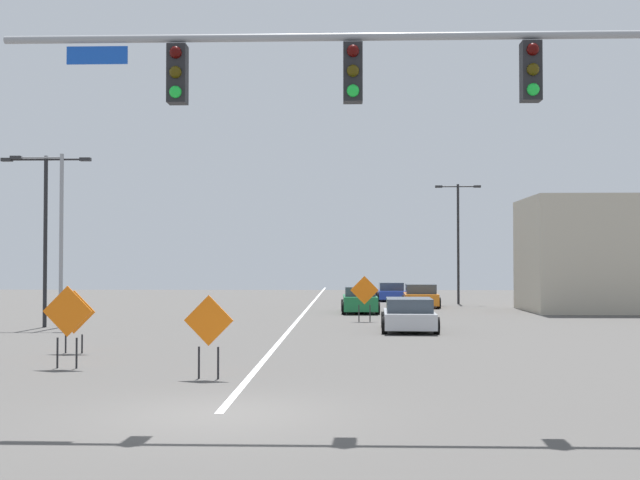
# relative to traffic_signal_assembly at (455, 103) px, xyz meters

# --- Properties ---
(ground) EXTENTS (127.52, 127.52, 0.00)m
(ground) POSITION_rel_traffic_signal_assembly_xyz_m (-4.17, 0.02, -5.48)
(ground) COLOR #4C4947
(road_centre_stripe) EXTENTS (0.16, 70.84, 0.01)m
(road_centre_stripe) POSITION_rel_traffic_signal_assembly_xyz_m (-4.17, 35.44, -5.48)
(road_centre_stripe) COLOR white
(road_centre_stripe) RESTS_ON ground
(traffic_signal_assembly) EXTENTS (12.61, 0.44, 7.27)m
(traffic_signal_assembly) POSITION_rel_traffic_signal_assembly_xyz_m (0.00, 0.00, 0.00)
(traffic_signal_assembly) COLOR gray
(traffic_signal_assembly) RESTS_ON ground
(street_lamp_near_right) EXTENTS (2.91, 0.24, 7.68)m
(street_lamp_near_right) POSITION_rel_traffic_signal_assembly_xyz_m (5.23, 38.04, -0.95)
(street_lamp_near_right) COLOR black
(street_lamp_near_right) RESTS_ON ground
(street_lamp_near_left) EXTENTS (2.21, 0.24, 7.13)m
(street_lamp_near_left) POSITION_rel_traffic_signal_assembly_xyz_m (-13.81, 18.65, -1.48)
(street_lamp_near_left) COLOR gray
(street_lamp_near_left) RESTS_ON ground
(street_lamp_mid_right) EXTENTS (3.72, 0.24, 7.06)m
(street_lamp_mid_right) POSITION_rel_traffic_signal_assembly_xyz_m (-14.32, 18.74, -1.22)
(street_lamp_mid_right) COLOR black
(street_lamp_mid_right) RESTS_ON ground
(construction_sign_median_far) EXTENTS (1.28, 0.12, 2.07)m
(construction_sign_median_far) POSITION_rel_traffic_signal_assembly_xyz_m (-8.96, 6.00, -4.16)
(construction_sign_median_far) COLOR orange
(construction_sign_median_far) RESTS_ON ground
(construction_sign_right_lane) EXTENTS (1.27, 0.10, 1.84)m
(construction_sign_right_lane) POSITION_rel_traffic_signal_assembly_xyz_m (-9.92, 9.37, -4.35)
(construction_sign_right_lane) COLOR orange
(construction_sign_right_lane) RESTS_ON ground
(construction_sign_left_shoulder) EXTENTS (1.16, 0.15, 1.91)m
(construction_sign_left_shoulder) POSITION_rel_traffic_signal_assembly_xyz_m (-5.08, 4.30, -4.26)
(construction_sign_left_shoulder) COLOR orange
(construction_sign_left_shoulder) RESTS_ON ground
(construction_sign_right_shoulder) EXTENTS (1.28, 0.11, 2.05)m
(construction_sign_right_shoulder) POSITION_rel_traffic_signal_assembly_xyz_m (-1.12, 22.32, -4.18)
(construction_sign_right_shoulder) COLOR orange
(construction_sign_right_shoulder) RESTS_ON ground
(car_silver_near) EXTENTS (2.29, 4.59, 1.27)m
(car_silver_near) POSITION_rel_traffic_signal_assembly_xyz_m (0.51, 17.58, -4.87)
(car_silver_near) COLOR #B7BABF
(car_silver_near) RESTS_ON ground
(car_blue_far) EXTENTS (2.04, 4.24, 1.26)m
(car_blue_far) POSITION_rel_traffic_signal_assembly_xyz_m (1.15, 42.11, -4.90)
(car_blue_far) COLOR #1E389E
(car_blue_far) RESTS_ON ground
(car_green_approaching) EXTENTS (2.00, 4.32, 1.38)m
(car_green_approaching) POSITION_rel_traffic_signal_assembly_xyz_m (-1.22, 28.73, -4.83)
(car_green_approaching) COLOR #196B38
(car_green_approaching) RESTS_ON ground
(car_orange_distant) EXTENTS (2.32, 4.65, 1.37)m
(car_orange_distant) POSITION_rel_traffic_signal_assembly_xyz_m (2.49, 34.34, -4.84)
(car_orange_distant) COLOR orange
(car_orange_distant) RESTS_ON ground
(roadside_building_east) EXTENTS (7.93, 6.69, 6.18)m
(roadside_building_east) POSITION_rel_traffic_signal_assembly_xyz_m (11.85, 30.47, -2.39)
(roadside_building_east) COLOR #B2A893
(roadside_building_east) RESTS_ON ground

